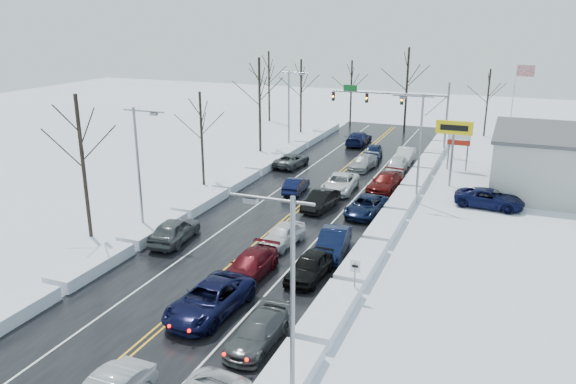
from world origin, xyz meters
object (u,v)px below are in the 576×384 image
at_px(flagpole, 514,103).
at_px(tires_plus_sign, 454,132).
at_px(oncoming_car_0, 296,192).
at_px(traffic_signal_mast, 401,103).

bearing_deg(flagpole, tires_plus_sign, -108.44).
distance_m(flagpole, oncoming_car_0, 27.65).
height_order(flagpole, oncoming_car_0, flagpole).
relative_size(traffic_signal_mast, oncoming_car_0, 3.29).
xyz_separation_m(flagpole, oncoming_car_0, (-16.95, -21.03, -5.93)).
bearing_deg(tires_plus_sign, oncoming_car_0, -150.23).
xyz_separation_m(traffic_signal_mast, oncoming_car_0, (-5.22, -19.02, -5.48)).
distance_m(tires_plus_sign, oncoming_car_0, 15.00).
height_order(tires_plus_sign, oncoming_car_0, tires_plus_sign).
bearing_deg(oncoming_car_0, flagpole, -132.61).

